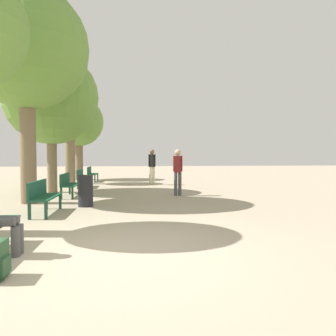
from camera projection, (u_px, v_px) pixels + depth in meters
name	position (u px, v px, depth m)	size (l,w,h in m)	color
ground_plane	(114.00, 253.00, 4.79)	(80.00, 80.00, 0.00)	tan
bench_row_1	(43.00, 194.00, 8.05)	(0.45, 1.59, 0.82)	#195138
bench_row_2	(68.00, 183.00, 11.40)	(0.45, 1.59, 0.82)	#195138
bench_row_3	(83.00, 177.00, 14.75)	(0.45, 1.59, 0.82)	#195138
bench_row_4	(91.00, 173.00, 18.10)	(0.45, 1.59, 0.82)	#195138
tree_row_1	(27.00, 49.00, 9.69)	(3.64, 3.64, 6.46)	#7A664C
tree_row_2	(51.00, 98.00, 12.68)	(3.62, 3.62, 5.49)	#7A664C
tree_row_3	(70.00, 117.00, 16.54)	(2.21, 2.21, 4.64)	#7A664C
tree_row_4	(79.00, 123.00, 19.41)	(2.90, 2.90, 4.90)	#7A664C
pedestrian_near	(178.00, 169.00, 11.68)	(0.34, 0.26, 1.66)	#4C4C4C
pedestrian_mid	(152.00, 164.00, 16.10)	(0.35, 0.31, 1.75)	beige
trash_bin	(86.00, 191.00, 9.21)	(0.41, 0.41, 0.88)	#232328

